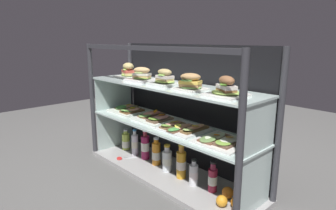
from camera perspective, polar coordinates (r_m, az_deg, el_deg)
The scene contains 28 objects.
ground_plane at distance 2.26m, azimuth 0.00°, elevation -14.03°, with size 6.00×6.00×0.02m, color #595856.
case_base_deck at distance 2.25m, azimuth 0.00°, elevation -13.44°, with size 1.53×0.45×0.03m, color #A2A09F.
case_frame at distance 2.15m, azimuth 2.26°, elevation 0.08°, with size 1.53×0.45×0.98m.
riser_lower_tier at distance 2.17m, azimuth 0.00°, elevation -8.83°, with size 1.45×0.37×0.36m.
shelf_lower_glass at distance 2.11m, azimuth 0.00°, elevation -4.15°, with size 1.47×0.39×0.01m, color silver.
riser_upper_tier at distance 2.07m, azimuth 0.00°, elevation -0.19°, with size 1.45×0.37×0.29m.
shelf_upper_glass at distance 2.04m, azimuth 0.00°, elevation 3.91°, with size 1.47×0.39×0.01m, color silver.
plated_roll_sandwich_far_left at distance 2.44m, azimuth -7.93°, elevation 6.65°, with size 0.19×0.19×0.12m.
plated_roll_sandwich_mid_left at distance 2.21m, azimuth -5.26°, elevation 5.73°, with size 0.20×0.20×0.11m.
plated_roll_sandwich_center at distance 2.01m, azimuth -0.62°, elevation 5.15°, with size 0.19×0.19×0.11m.
plated_roll_sandwich_mid_right at distance 1.82m, azimuth 4.49°, elevation 4.39°, with size 0.18×0.18×0.11m.
plated_roll_sandwich_right_of_center at distance 1.65m, azimuth 11.57°, elevation 3.12°, with size 0.21×0.21×0.12m.
open_sandwich_tray_far_right at distance 2.49m, azimuth -7.82°, elevation -0.94°, with size 0.30×0.28×0.06m.
open_sandwich_tray_far_left at distance 2.22m, azimuth -2.59°, elevation -2.52°, with size 0.30×0.28×0.06m.
open_sandwich_tray_near_left_corner at distance 1.97m, azimuth 2.97°, elevation -4.60°, with size 0.30×0.29×0.06m.
open_sandwich_tray_right_of_center at distance 1.77m, azimuth 10.67°, elevation -6.95°, with size 0.30×0.28×0.06m.
juice_bottle_back_left at distance 2.65m, azimuth -8.40°, elevation -7.25°, with size 0.07×0.07×0.19m.
juice_bottle_back_right at distance 2.52m, azimuth -6.63°, elevation -7.75°, with size 0.06×0.06×0.23m.
juice_bottle_front_right_end at distance 2.42m, azimuth -4.58°, elevation -8.28°, with size 0.07×0.07×0.25m.
juice_bottle_tucked_behind at distance 2.32m, azimuth -2.36°, elevation -9.64°, with size 0.07×0.07×0.23m.
juice_bottle_near_post at distance 2.21m, azimuth -0.15°, elevation -10.95°, with size 0.07×0.07×0.21m.
juice_bottle_front_fourth at distance 2.11m, azimuth 2.74°, elevation -11.64°, with size 0.07×0.07×0.26m.
juice_bottle_front_middle at distance 2.03m, azimuth 5.15°, elevation -13.64°, with size 0.06×0.06×0.19m.
juice_bottle_back_center at distance 1.96m, azimuth 8.91°, elevation -14.40°, with size 0.06×0.06×0.21m.
orange_fruit_beside_bottles at distance 1.93m, azimuth 11.85°, elevation -16.76°, with size 0.07×0.07×0.07m, color orange.
orange_fruit_near_left_post at distance 1.84m, azimuth 13.59°, elevation -18.45°, with size 0.07×0.07×0.07m, color orange.
orange_fruit_rolled_forward at distance 1.84m, azimuth 10.69°, elevation -18.34°, with size 0.07×0.07×0.07m, color orange.
kitchen_scissors at distance 2.48m, azimuth -9.20°, elevation -10.46°, with size 0.13×0.17×0.01m.
Camera 1 is at (1.47, -1.37, 1.02)m, focal length 30.49 mm.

